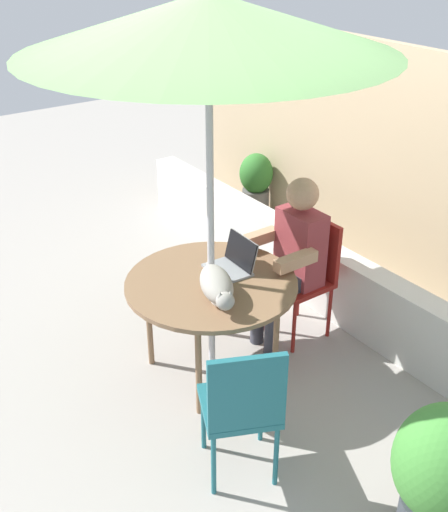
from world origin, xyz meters
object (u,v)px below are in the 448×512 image
at_px(chair_empty, 243,404).
at_px(laptop, 234,260).
at_px(cat, 217,287).
at_px(chair_occupied, 308,268).
at_px(potted_plant_by_chair, 445,475).
at_px(potted_plant_corner, 256,184).
at_px(patio_table, 211,288).
at_px(person_seated, 292,253).
at_px(patio_umbrella, 208,23).

xyz_separation_m(chair_empty, laptop, (-0.91, 0.61, 0.24)).
bearing_deg(chair_empty, cat, 155.14).
distance_m(chair_occupied, potted_plant_by_chair, 1.89).
height_order(chair_occupied, potted_plant_by_chair, chair_occupied).
distance_m(potted_plant_by_chair, potted_plant_corner, 3.86).
bearing_deg(potted_plant_corner, cat, -43.09).
bearing_deg(potted_plant_by_chair, chair_empty, -149.07).
distance_m(patio_table, cat, 0.25).
relative_size(patio_table, potted_plant_by_chair, 1.33).
xyz_separation_m(patio_table, potted_plant_by_chair, (1.75, 0.13, -0.20)).
relative_size(chair_occupied, person_seated, 0.72).
height_order(patio_umbrella, person_seated, patio_umbrella).
distance_m(chair_empty, person_seated, 1.39).
bearing_deg(patio_umbrella, chair_empty, -24.63).
distance_m(person_seated, potted_plant_corner, 2.08).
relative_size(chair_occupied, cat, 1.48).
relative_size(patio_umbrella, laptop, 7.82).
height_order(patio_table, chair_empty, chair_empty).
relative_size(patio_table, chair_empty, 1.23).
height_order(person_seated, cat, person_seated).
distance_m(chair_empty, potted_plant_corner, 3.40).
xyz_separation_m(chair_occupied, cat, (0.19, -0.92, 0.26)).
xyz_separation_m(chair_occupied, potted_plant_by_chair, (1.75, -0.71, -0.07)).
height_order(patio_table, chair_occupied, chair_occupied).
bearing_deg(patio_table, potted_plant_by_chair, 4.15).
xyz_separation_m(person_seated, potted_plant_corner, (-1.76, 1.06, -0.32)).
bearing_deg(person_seated, patio_umbrella, -90.00).
xyz_separation_m(patio_umbrella, chair_occupied, (0.00, 0.84, -1.74)).
height_order(potted_plant_by_chair, potted_plant_corner, potted_plant_by_chair).
bearing_deg(laptop, chair_empty, -33.86).
xyz_separation_m(chair_empty, cat, (-0.68, 0.31, 0.26)).
relative_size(chair_empty, potted_plant_by_chair, 1.08).
relative_size(patio_umbrella, potted_plant_by_chair, 2.92).
bearing_deg(potted_plant_corner, patio_table, -44.68).
bearing_deg(person_seated, potted_plant_by_chair, -17.54).
relative_size(chair_occupied, potted_plant_corner, 1.29).
xyz_separation_m(patio_table, chair_empty, (0.87, -0.40, -0.13)).
bearing_deg(laptop, patio_table, -78.70).
xyz_separation_m(cat, potted_plant_corner, (-1.95, 1.83, -0.41)).
xyz_separation_m(patio_table, potted_plant_corner, (-1.76, 1.74, -0.28)).
relative_size(patio_umbrella, chair_occupied, 2.70).
xyz_separation_m(chair_occupied, laptop, (-0.04, -0.62, 0.24)).
distance_m(chair_occupied, laptop, 0.67).
height_order(patio_table, person_seated, person_seated).
distance_m(patio_table, potted_plant_by_chair, 1.76).
bearing_deg(chair_occupied, cat, -78.33).
bearing_deg(chair_empty, chair_occupied, 125.14).
bearing_deg(patio_table, potted_plant_corner, 135.32).
bearing_deg(laptop, potted_plant_corner, 138.36).
bearing_deg(potted_plant_by_chair, potted_plant_corner, 155.28).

